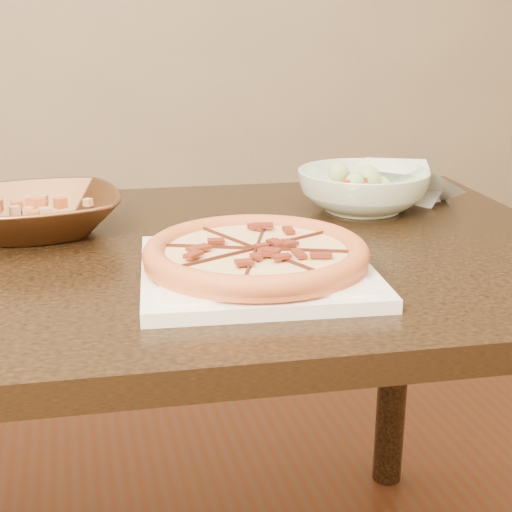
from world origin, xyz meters
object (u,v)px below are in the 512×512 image
object	(u,v)px
dining_table	(171,314)
plate	(256,270)
bronze_bowl	(38,214)
salad_bowl	(363,190)
pizza	(256,253)

from	to	relation	value
dining_table	plate	distance (m)	0.23
bronze_bowl	salad_bowl	size ratio (longest dim) A/B	1.12
dining_table	bronze_bowl	size ratio (longest dim) A/B	5.05
dining_table	plate	xyz separation A→B (m)	(0.10, -0.17, 0.12)
plate	dining_table	bearing A→B (deg)	119.73
bronze_bowl	salad_bowl	xyz separation A→B (m)	(0.57, 0.00, 0.00)
pizza	salad_bowl	distance (m)	0.41
bronze_bowl	salad_bowl	bearing A→B (deg)	0.49
pizza	salad_bowl	bearing A→B (deg)	46.86
plate	salad_bowl	size ratio (longest dim) A/B	1.43
dining_table	pizza	size ratio (longest dim) A/B	4.42
pizza	salad_bowl	size ratio (longest dim) A/B	1.28
plate	salad_bowl	xyz separation A→B (m)	(0.28, 0.30, 0.03)
dining_table	bronze_bowl	distance (m)	0.27
plate	bronze_bowl	size ratio (longest dim) A/B	1.28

